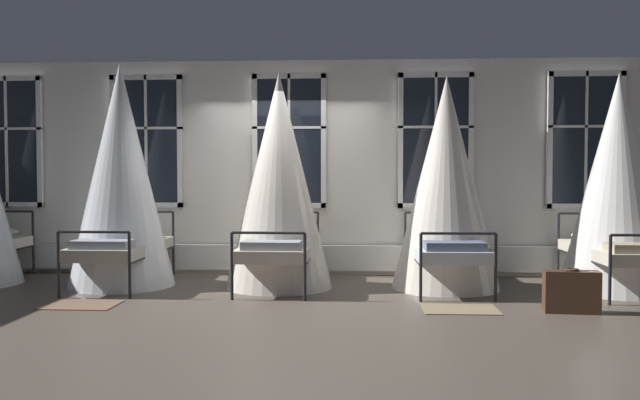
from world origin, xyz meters
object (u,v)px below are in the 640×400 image
at_px(cot_third, 279,184).
at_px(cot_fifth, 617,186).
at_px(cot_second, 121,179).
at_px(suitcase_dark, 571,292).
at_px(cot_fourth, 446,186).

height_order(cot_third, cot_fifth, cot_third).
height_order(cot_second, suitcase_dark, cot_second).
distance_m(cot_second, cot_fifth, 6.26).
bearing_deg(cot_fourth, cot_third, 89.66).
bearing_deg(suitcase_dark, cot_third, 161.45).
bearing_deg(cot_third, cot_second, 91.21).
bearing_deg(cot_fourth, cot_fifth, -94.19).
bearing_deg(cot_third, cot_fourth, -87.57).
distance_m(cot_third, suitcase_dark, 3.69).
xyz_separation_m(cot_third, cot_fifth, (4.20, -0.05, -0.03)).
height_order(cot_fourth, suitcase_dark, cot_fourth).
height_order(cot_second, cot_fourth, cot_second).
bearing_deg(cot_fourth, suitcase_dark, -143.69).
distance_m(cot_second, cot_fourth, 4.18).
bearing_deg(cot_second, cot_third, -89.94).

